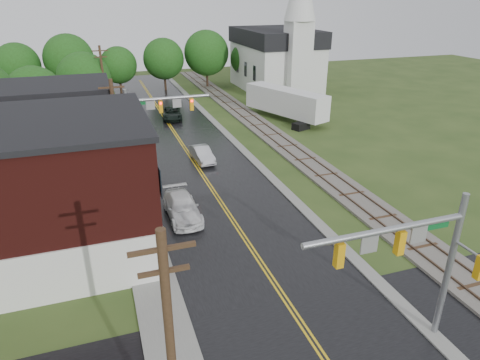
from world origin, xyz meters
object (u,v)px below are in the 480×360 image
church (279,53)px  sedan_silver (202,154)px  brick_building (24,193)px  traffic_signal_far (152,113)px  suv_dark (172,114)px  utility_pole_a (171,355)px  utility_pole_c (104,83)px  utility_pole_b (117,137)px  tree_left_c (37,96)px  pickup_white (182,208)px  tree_left_e (86,80)px  traffic_signal_near (413,250)px  semi_trailer (286,102)px

church → sedan_silver: (-19.20, -26.69, -5.15)m
brick_building → traffic_signal_far: (9.01, 12.00, 0.82)m
brick_building → suv_dark: 30.72m
utility_pole_a → utility_pole_c: 44.00m
utility_pole_b → tree_left_c: bearing=111.5°
brick_building → pickup_white: brick_building is taller
suv_dark → pickup_white: 25.96m
utility_pole_c → tree_left_e: size_ratio=1.10×
church → traffic_signal_far: church is taller
utility_pole_a → tree_left_c: utility_pole_a is taller
utility_pole_b → sedan_silver: 9.98m
traffic_signal_far → utility_pole_a: utility_pole_a is taller
sedan_silver → pickup_white: size_ratio=0.79×
church → tree_left_e: church is taller
traffic_signal_near → tree_left_e: size_ratio=0.90×
utility_pole_b → utility_pole_a: bearing=-90.0°
traffic_signal_near → pickup_white: 16.81m
traffic_signal_near → semi_trailer: bearing=73.4°
utility_pole_b → tree_left_c: 19.24m
brick_building → utility_pole_a: 16.05m
tree_left_c → utility_pole_a: bearing=-80.0°
utility_pole_b → utility_pole_c: same height
utility_pole_b → sedan_silver: bearing=33.6°
brick_building → tree_left_c: 24.94m
church → tree_left_e: 29.91m
utility_pole_a → pickup_white: (3.60, 16.84, -3.96)m
brick_building → semi_trailer: (26.63, 22.70, -1.90)m
utility_pole_a → sedan_silver: 28.39m
tree_left_c → tree_left_e: size_ratio=0.94×
tree_left_c → traffic_signal_far: bearing=-51.2°
traffic_signal_near → pickup_white: bearing=114.2°
sedan_silver → pickup_white: 10.97m
traffic_signal_near → utility_pole_b: bearing=117.2°
traffic_signal_far → tree_left_e: tree_left_e is taller
traffic_signal_near → brick_building: bearing=140.8°
utility_pole_a → pickup_white: utility_pole_a is taller
traffic_signal_far → sedan_silver: 6.05m
utility_pole_c → pickup_white: 27.68m
utility_pole_c → suv_dark: bearing=-11.3°
utility_pole_b → semi_trailer: 26.29m
traffic_signal_far → suv_dark: traffic_signal_far is taller
pickup_white → semi_trailer: size_ratio=0.43×
traffic_signal_far → utility_pole_c: size_ratio=0.82×
utility_pole_b → pickup_white: bearing=-55.1°
church → utility_pole_b: size_ratio=2.22×
utility_pole_c → utility_pole_b: bearing=-90.0°
traffic_signal_far → tree_left_c: tree_left_c is taller
utility_pole_a → semi_trailer: 43.20m
utility_pole_a → church: bearing=63.5°
traffic_signal_near → tree_left_c: (-17.32, 37.90, -0.46)m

